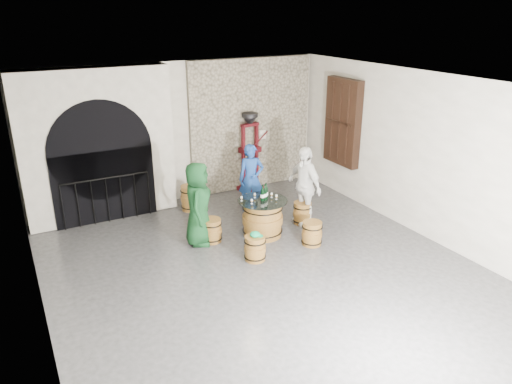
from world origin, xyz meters
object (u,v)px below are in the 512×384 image
person_green (198,204)px  barrel_table (263,218)px  barrel_stool_left (212,230)px  barrel_stool_far (253,205)px  wine_bottle_left (262,194)px  wine_bottle_right (266,192)px  person_blue (251,179)px  corking_press (250,146)px  person_white (304,186)px  barrel_stool_near_right (312,233)px  side_barrel (190,198)px  barrel_stool_right (302,213)px  barrel_stool_near_left (255,248)px  wine_bottle_center (265,193)px

person_green → barrel_table: bearing=-73.6°
barrel_stool_left → barrel_stool_far: (1.31, 0.76, 0.00)m
wine_bottle_left → wine_bottle_right: (0.12, 0.08, 0.00)m
barrel_stool_left → person_blue: person_blue is taller
barrel_table → corking_press: bearing=67.9°
barrel_table → person_white: bearing=6.2°
person_blue → barrel_table: bearing=-88.8°
barrel_stool_near_right → wine_bottle_right: (-0.53, 0.86, 0.65)m
person_white → corking_press: size_ratio=0.86×
barrel_table → barrel_stool_far: size_ratio=2.09×
barrel_table → side_barrel: barrel_table is taller
barrel_stool_right → side_barrel: bearing=135.3°
barrel_stool_near_right → wine_bottle_right: bearing=121.6°
corking_press → person_blue: bearing=-128.2°
barrel_stool_near_left → side_barrel: size_ratio=0.82×
barrel_stool_near_right → person_blue: person_blue is taller
barrel_stool_far → person_white: 1.29m
person_green → wine_bottle_right: bearing=-70.2°
barrel_stool_right → corking_press: bearing=91.2°
barrel_stool_near_right → wine_bottle_center: bearing=125.7°
barrel_stool_near_left → person_blue: bearing=64.0°
person_green → wine_bottle_right: (1.35, -0.22, 0.07)m
barrel_stool_far → corking_press: (0.67, 1.41, 0.90)m
barrel_stool_left → person_green: size_ratio=0.29×
barrel_stool_left → corking_press: 3.07m
barrel_stool_left → barrel_stool_near_right: 1.94m
barrel_stool_far → wine_bottle_right: 1.15m
barrel_stool_right → wine_bottle_center: size_ratio=1.44×
wine_bottle_center → barrel_table: bearing=-176.7°
wine_bottle_right → person_white: bearing=3.4°
barrel_stool_left → person_white: bearing=-3.2°
barrel_table → barrel_stool_near_right: bearing=-51.6°
person_blue → side_barrel: 1.46m
person_green → barrel_stool_near_right: bearing=-90.9°
barrel_table → barrel_stool_near_left: (-0.61, -0.83, -0.14)m
barrel_stool_far → corking_press: 1.80m
person_blue → wine_bottle_left: person_blue is taller
barrel_stool_near_left → barrel_table: bearing=53.6°
wine_bottle_left → wine_bottle_right: bearing=32.3°
barrel_stool_right → person_green: person_green is taller
barrel_stool_left → corking_press: size_ratio=0.24×
side_barrel → corking_press: 2.02m
barrel_stool_far → wine_bottle_right: size_ratio=1.44×
barrel_stool_left → barrel_stool_near_right: (1.64, -1.03, 0.00)m
barrel_table → barrel_stool_far: (0.31, 0.98, -0.14)m
barrel_stool_right → wine_bottle_left: (-1.04, -0.13, 0.65)m
barrel_stool_far → person_white: (0.74, -0.87, 0.61)m
barrel_table → barrel_stool_near_right: size_ratio=2.09×
barrel_stool_right → person_white: bearing=6.2°
wine_bottle_center → corking_press: bearing=69.0°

